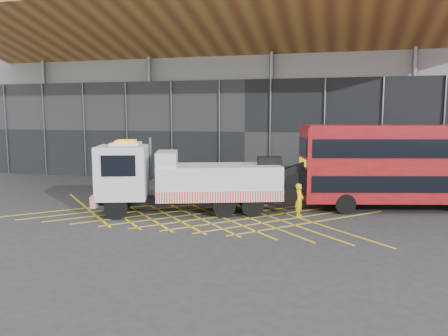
% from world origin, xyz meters
% --- Properties ---
extents(ground_plane, '(120.00, 120.00, 0.00)m').
position_xyz_m(ground_plane, '(0.00, 0.00, 0.00)').
color(ground_plane, '#28282A').
extents(road_markings, '(19.96, 7.16, 0.01)m').
position_xyz_m(road_markings, '(1.60, 0.00, 0.01)').
color(road_markings, yellow).
rests_on(road_markings, ground_plane).
extents(construction_building, '(55.00, 23.97, 18.00)m').
position_xyz_m(construction_building, '(1.92, 18.40, 8.98)').
color(construction_building, gray).
rests_on(construction_building, ground_plane).
extents(recovery_truck, '(11.53, 5.90, 4.08)m').
position_xyz_m(recovery_truck, '(1.01, 0.25, 1.89)').
color(recovery_truck, black).
rests_on(recovery_truck, ground_plane).
extents(bus_towed, '(12.01, 5.58, 4.78)m').
position_xyz_m(bus_towed, '(12.87, 4.44, 2.65)').
color(bus_towed, maroon).
rests_on(bus_towed, ground_plane).
extents(worker, '(0.52, 0.70, 1.77)m').
position_xyz_m(worker, '(7.23, 1.06, 0.88)').
color(worker, yellow).
rests_on(worker, ground_plane).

